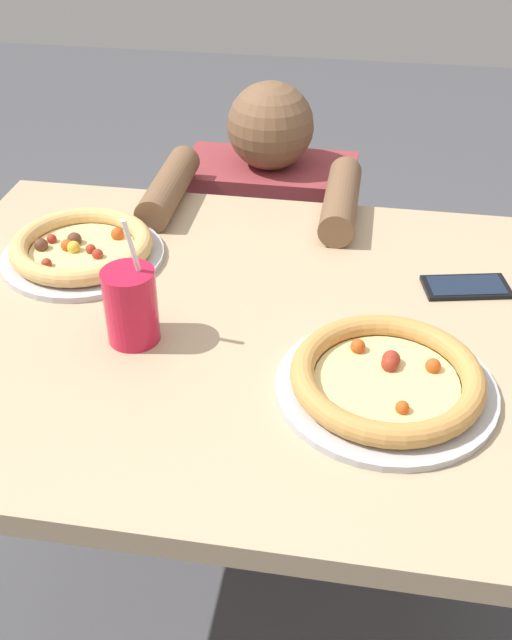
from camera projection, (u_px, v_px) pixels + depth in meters
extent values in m
plane|color=#4C4C51|center=(251.00, 590.00, 1.69)|extent=(8.00, 8.00, 0.00)
cube|color=tan|center=(249.00, 331.00, 1.27)|extent=(1.21, 0.90, 0.04)
cylinder|color=#89765B|center=(67.00, 343.00, 1.86)|extent=(0.07, 0.07, 0.71)
cylinder|color=#89765B|center=(504.00, 389.00, 1.71)|extent=(0.07, 0.07, 0.71)
cylinder|color=#B7B7BC|center=(386.00, 388.00, 1.11)|extent=(0.33, 0.33, 0.01)
cylinder|color=#E5CC7F|center=(386.00, 382.00, 1.10)|extent=(0.21, 0.21, 0.01)
torus|color=#C68C47|center=(387.00, 376.00, 1.10)|extent=(0.28, 0.28, 0.04)
sphere|color=#BF4C19|center=(402.00, 408.00, 1.04)|extent=(0.02, 0.02, 0.02)
sphere|color=#BF4C19|center=(433.00, 366.00, 1.11)|extent=(0.02, 0.02, 0.02)
sphere|color=maroon|center=(390.00, 364.00, 1.12)|extent=(0.03, 0.03, 0.03)
sphere|color=#BF4C19|center=(358.00, 346.00, 1.15)|extent=(0.02, 0.02, 0.02)
sphere|color=maroon|center=(391.00, 359.00, 1.13)|extent=(0.03, 0.03, 0.03)
cylinder|color=#B7B7BC|center=(83.00, 256.00, 1.42)|extent=(0.30, 0.30, 0.01)
cylinder|color=#E5CC7F|center=(83.00, 251.00, 1.41)|extent=(0.20, 0.20, 0.01)
torus|color=tan|center=(82.00, 245.00, 1.40)|extent=(0.27, 0.27, 0.03)
sphere|color=maroon|center=(52.00, 239.00, 1.43)|extent=(0.02, 0.02, 0.02)
sphere|color=gold|center=(74.00, 247.00, 1.40)|extent=(0.02, 0.02, 0.02)
sphere|color=maroon|center=(47.00, 263.00, 1.35)|extent=(0.02, 0.02, 0.02)
sphere|color=maroon|center=(98.00, 254.00, 1.38)|extent=(0.02, 0.02, 0.02)
sphere|color=#BF4C19|center=(67.00, 245.00, 1.40)|extent=(0.02, 0.02, 0.02)
sphere|color=maroon|center=(91.00, 249.00, 1.39)|extent=(0.02, 0.02, 0.02)
sphere|color=brown|center=(74.00, 239.00, 1.42)|extent=(0.03, 0.03, 0.03)
sphere|color=brown|center=(41.00, 245.00, 1.40)|extent=(0.03, 0.03, 0.03)
sphere|color=#BF4C19|center=(117.00, 234.00, 1.44)|extent=(0.03, 0.03, 0.03)
cylinder|color=red|center=(131.00, 306.00, 1.18)|extent=(0.08, 0.08, 0.13)
cylinder|color=white|center=(133.00, 250.00, 1.12)|extent=(0.02, 0.03, 0.11)
cube|color=black|center=(466.00, 287.00, 1.33)|extent=(0.16, 0.10, 0.01)
cube|color=#192338|center=(466.00, 285.00, 1.33)|extent=(0.14, 0.09, 0.00)
cylinder|color=#333847|center=(268.00, 341.00, 2.08)|extent=(0.32, 0.32, 0.45)
cube|color=maroon|center=(269.00, 221.00, 1.86)|extent=(0.40, 0.22, 0.30)
sphere|color=brown|center=(270.00, 126.00, 1.72)|extent=(0.20, 0.20, 0.20)
cylinder|color=brown|center=(169.00, 187.00, 1.59)|extent=(0.07, 0.28, 0.07)
cylinder|color=brown|center=(341.00, 200.00, 1.54)|extent=(0.07, 0.28, 0.07)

